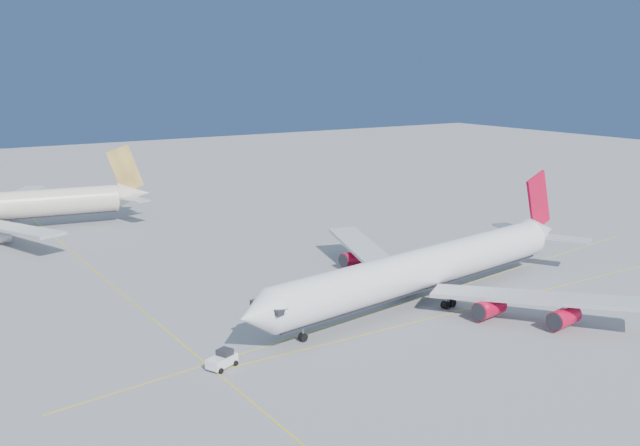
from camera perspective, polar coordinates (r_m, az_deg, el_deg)
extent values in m
plane|color=slate|center=(117.58, 6.71, -5.02)|extent=(500.00, 500.00, 0.00)
cube|color=#D0B90B|center=(111.13, 13.33, -6.31)|extent=(90.00, 0.18, 0.02)
cube|color=#D0B90B|center=(113.25, 8.64, -5.75)|extent=(118.86, 16.88, 0.02)
cube|color=#D0B90B|center=(125.48, -16.82, -4.35)|extent=(0.18, 140.00, 0.02)
cylinder|color=white|center=(108.43, 8.23, -3.60)|extent=(58.11, 14.87, 5.99)
cone|color=white|center=(87.89, -5.14, -7.36)|extent=(5.52, 6.64, 5.99)
cone|color=white|center=(134.17, 17.26, -0.66)|extent=(8.03, 6.74, 5.70)
cube|color=black|center=(88.79, -4.12, -6.71)|extent=(2.51, 5.88, 0.72)
cube|color=#B7B7BC|center=(103.77, 17.23, -5.73)|extent=(21.51, 27.63, 0.57)
cube|color=#B7B7BC|center=(123.47, 3.83, -2.31)|extent=(13.91, 30.21, 0.57)
cube|color=#BA072A|center=(131.73, 17.07, 1.69)|extent=(7.93, 1.69, 10.94)
cylinder|color=gray|center=(93.49, -1.38, -8.44)|extent=(0.25, 0.25, 2.38)
cylinder|color=black|center=(93.92, -1.37, -9.12)|extent=(1.24, 0.89, 1.14)
cylinder|color=gray|center=(107.72, 10.26, -5.79)|extent=(0.33, 0.33, 2.38)
cylinder|color=black|center=(108.09, 10.23, -6.39)|extent=(1.27, 1.09, 1.14)
cylinder|color=gray|center=(112.84, 6.87, -4.84)|extent=(0.33, 0.33, 2.38)
cylinder|color=black|center=(113.20, 6.85, -5.41)|extent=(1.27, 1.09, 1.14)
cylinder|color=#BA072A|center=(103.75, 13.39, -6.63)|extent=(5.30, 3.32, 2.58)
cylinder|color=#BA072A|center=(102.87, 18.94, -7.15)|extent=(5.30, 3.32, 2.58)
cylinder|color=#BA072A|center=(117.48, 4.26, -4.07)|extent=(5.30, 3.32, 2.58)
cylinder|color=#BA072A|center=(126.56, 2.72, -2.84)|extent=(5.30, 3.32, 2.58)
cone|color=beige|center=(171.08, -14.69, 2.26)|extent=(8.23, 6.81, 5.76)
cube|color=#B7B7BC|center=(152.93, -23.29, -0.40)|extent=(14.11, 30.06, 0.59)
cube|color=#B7B7BC|center=(185.77, -23.53, 1.69)|extent=(21.44, 27.61, 0.59)
cube|color=gold|center=(169.93, -15.33, 4.19)|extent=(8.16, 1.70, 11.25)
cube|color=white|center=(86.90, -7.86, -10.87)|extent=(4.24, 3.24, 1.14)
cube|color=black|center=(86.96, -7.62, -10.24)|extent=(2.03, 2.08, 0.85)
cylinder|color=black|center=(85.59, -7.94, -11.63)|extent=(0.74, 0.57, 0.66)
cylinder|color=black|center=(86.84, -8.94, -11.30)|extent=(0.74, 0.57, 0.66)
cylinder|color=black|center=(87.41, -6.76, -11.07)|extent=(0.74, 0.57, 0.66)
cylinder|color=black|center=(88.63, -7.76, -10.76)|extent=(0.74, 0.57, 0.66)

